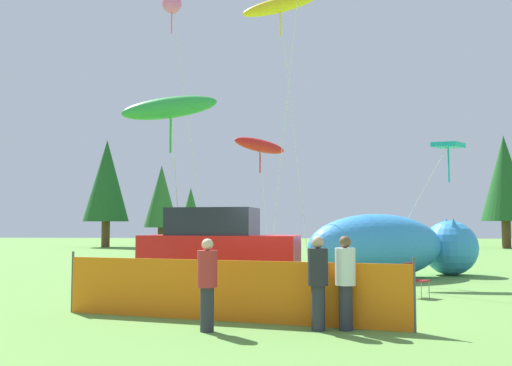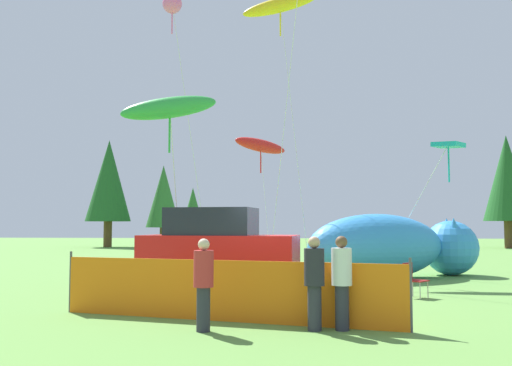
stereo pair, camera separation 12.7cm
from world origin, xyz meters
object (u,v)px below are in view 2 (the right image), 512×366
Objects in this scene: spectator_in_blue_shirt at (314,279)px; spectator_in_white_shirt at (342,279)px; parked_car at (218,250)px; folding_chair at (412,277)px; spectator_in_yellow_shirt at (204,281)px; kite_yellow_hero at (280,6)px; kite_pink_octopus at (172,5)px; kite_red_lizard at (261,146)px; kite_teal_diamond at (447,147)px; kite_green_fish at (170,108)px; inflatable_cat at (393,249)px.

spectator_in_blue_shirt is 0.49m from spectator_in_white_shirt.
parked_car is at bearing 118.62° from spectator_in_white_shirt.
folding_chair is 5.18m from spectator_in_white_shirt.
spectator_in_yellow_shirt is (-2.44, -0.30, -0.02)m from spectator_in_white_shirt.
kite_yellow_hero reaches higher than spectator_in_yellow_shirt.
kite_pink_octopus is (-3.70, 13.15, 10.26)m from spectator_in_yellow_shirt.
spectator_in_yellow_shirt is at bearing -74.28° from kite_pink_octopus.
spectator_in_yellow_shirt is at bearing -172.96° from spectator_in_white_shirt.
kite_teal_diamond is (7.00, -6.57, -1.02)m from kite_red_lizard.
kite_pink_octopus reaches higher than kite_green_fish.
inflatable_cat is 4.19× the size of spectator_in_yellow_shirt.
spectator_in_white_shirt is 0.35× the size of kite_teal_diamond.
kite_green_fish is at bearing -148.65° from folding_chair.
parked_car is 11.65m from kite_red_lizard.
kite_green_fish reaches higher than inflatable_cat.
spectator_in_blue_shirt is 8.09m from kite_green_fish.
kite_teal_diamond is at bearing -24.29° from kite_yellow_hero.
parked_car is 5.31m from folding_chair.
spectator_in_blue_shirt is at bearing -82.53° from kite_red_lizard.
spectator_in_blue_shirt reaches higher than spectator_in_yellow_shirt.
folding_chair is 13.44m from kite_yellow_hero.
inflatable_cat is at bearing 124.87° from folding_chair.
parked_car reaches higher than spectator_in_white_shirt.
kite_yellow_hero is 9.03m from kite_teal_diamond.
kite_teal_diamond is at bearing 104.83° from folding_chair.
kite_teal_diamond is (6.80, 10.13, 3.67)m from spectator_in_yellow_shirt.
inflatable_cat is 1.43× the size of kite_teal_diamond.
kite_green_fish reaches higher than parked_car.
inflatable_cat is 1.12× the size of kite_red_lizard.
kite_green_fish is (1.68, -7.32, -5.94)m from kite_pink_octopus.
parked_car is 6.43m from spectator_in_white_shirt.
kite_green_fish is (-4.47, 5.53, 4.29)m from spectator_in_white_shirt.
kite_green_fish is (-6.91, -4.33, 4.17)m from inflatable_cat.
kite_red_lizard reaches higher than kite_green_fish.
kite_red_lizard is (-4.76, 11.69, 5.06)m from folding_chair.
kite_yellow_hero reaches higher than spectator_in_white_shirt.
spectator_in_blue_shirt is at bearing -116.11° from kite_teal_diamond.
parked_car is at bearing -102.56° from kite_yellow_hero.
spectator_in_blue_shirt is at bearing -66.35° from kite_pink_octopus.
kite_red_lizard is at bearing 96.37° from inflatable_cat.
spectator_in_blue_shirt is 0.28× the size of kite_green_fish.
spectator_in_blue_shirt is 11.60m from kite_teal_diamond.
spectator_in_white_shirt is 11.35m from kite_teal_diamond.
kite_red_lizard is at bearing 150.64° from folding_chair.
kite_yellow_hero reaches higher than spectator_in_blue_shirt.
kite_pink_octopus is at bearing 173.87° from folding_chair.
kite_teal_diamond reaches higher than inflatable_cat.
kite_pink_octopus reaches higher than spectator_in_yellow_shirt.
spectator_in_blue_shirt is 0.14× the size of kite_pink_octopus.
spectator_in_yellow_shirt is at bearing -123.87° from kite_teal_diamond.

